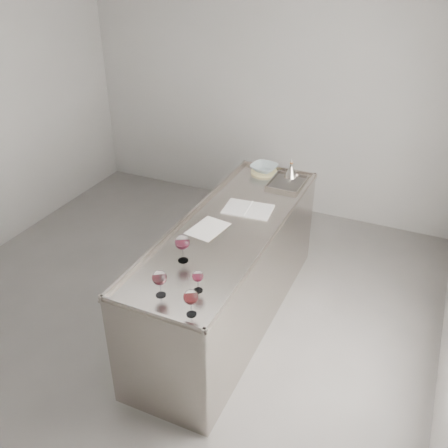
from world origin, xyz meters
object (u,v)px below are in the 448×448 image
at_px(counter, 230,273).
at_px(ceramic_bowl, 264,168).
at_px(wine_glass_middle, 160,278).
at_px(wine_glass_right, 191,298).
at_px(wine_funnel, 291,171).
at_px(notebook, 248,209).
at_px(wine_glass_small, 198,277).
at_px(wine_glass_left, 182,243).

bearing_deg(counter, ceramic_bowl, 95.80).
relative_size(counter, wine_glass_middle, 12.82).
height_order(wine_glass_right, ceramic_bowl, wine_glass_right).
height_order(ceramic_bowl, wine_funnel, wine_funnel).
xyz_separation_m(notebook, ceramic_bowl, (-0.14, 0.77, 0.04)).
bearing_deg(wine_glass_small, counter, 100.12).
relative_size(wine_glass_small, ceramic_bowl, 0.62).
xyz_separation_m(wine_glass_middle, wine_glass_right, (0.27, -0.08, -0.00)).
bearing_deg(wine_glass_left, counter, 80.11).
bearing_deg(wine_glass_small, wine_funnel, 89.84).
bearing_deg(ceramic_bowl, wine_glass_middle, -88.25).
height_order(wine_glass_middle, notebook, wine_glass_middle).
bearing_deg(wine_glass_middle, ceramic_bowl, 91.75).
distance_m(wine_glass_middle, wine_funnel, 2.09).
xyz_separation_m(counter, ceramic_bowl, (-0.11, 1.07, 0.52)).
bearing_deg(counter, wine_glass_left, -99.89).
relative_size(notebook, wine_funnel, 2.25).
relative_size(wine_glass_right, wine_glass_small, 1.17).
bearing_deg(wine_glass_middle, counter, 87.40).
distance_m(counter, wine_glass_right, 1.25).
bearing_deg(notebook, wine_glass_right, -87.80).
height_order(wine_glass_small, wine_funnel, wine_funnel).
bearing_deg(notebook, wine_glass_small, -89.71).
height_order(counter, wine_funnel, wine_funnel).
bearing_deg(wine_glass_small, ceramic_bowl, 97.73).
height_order(wine_glass_left, ceramic_bowl, wine_glass_left).
xyz_separation_m(wine_glass_left, ceramic_bowl, (-0.01, 1.66, -0.10)).
xyz_separation_m(wine_glass_middle, notebook, (0.08, 1.30, -0.13)).
bearing_deg(wine_glass_right, wine_funnel, 91.71).
distance_m(wine_glass_left, wine_funnel, 1.69).
distance_m(wine_glass_middle, wine_glass_right, 0.28).
bearing_deg(counter, notebook, 83.37).
bearing_deg(wine_glass_right, wine_glass_middle, 162.51).
height_order(wine_glass_small, notebook, wine_glass_small).
bearing_deg(counter, wine_glass_middle, -92.60).
xyz_separation_m(ceramic_bowl, wine_funnel, (0.27, 0.01, 0.01)).
bearing_deg(notebook, ceramic_bowl, 95.11).
bearing_deg(wine_glass_middle, wine_glass_left, 98.04).
height_order(wine_glass_left, wine_glass_small, wine_glass_left).
distance_m(counter, notebook, 0.56).
relative_size(wine_glass_middle, notebook, 0.45).
distance_m(counter, wine_funnel, 1.21).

